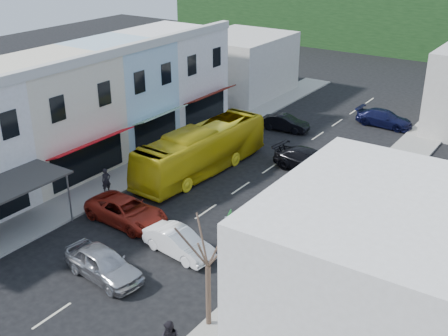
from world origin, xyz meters
TOP-DOWN VIEW (x-y plane):
  - ground at (0.00, 0.00)m, footprint 120.00×120.00m
  - sidewalk_left at (-7.50, 10.00)m, footprint 3.00×52.00m
  - sidewalk_right at (7.50, 10.00)m, footprint 3.00×52.00m
  - shopfront_row at (-12.49, 5.00)m, footprint 8.25×30.00m
  - right_building at (13.50, -4.00)m, footprint 8.00×9.00m
  - distant_block_left at (-12.00, 27.00)m, footprint 8.00×10.00m
  - bus at (-3.74, 8.72)m, footprint 3.10×11.71m
  - car_silver at (-0.19, -4.48)m, footprint 4.59×2.33m
  - car_white at (1.58, -0.68)m, footprint 4.60×2.37m
  - car_red at (-3.10, 0.32)m, footprint 4.70×2.15m
  - car_black_near at (2.59, 13.04)m, footprint 4.67×2.31m
  - car_black_far at (-2.93, 19.65)m, footprint 4.56×2.23m
  - car_navy_far at (3.71, 25.43)m, footprint 4.57×2.03m
  - pedestrian_left at (-6.70, 2.31)m, footprint 0.59×0.70m
  - direction_sign at (5.80, -2.47)m, footprint 1.49×2.10m
  - street_tree at (6.30, -4.59)m, footprint 2.84×2.84m
  - traffic_signal at (5.80, 31.86)m, footprint 0.57×0.96m

SIDE VIEW (x-z plane):
  - ground at x=0.00m, z-range 0.00..0.00m
  - sidewalk_left at x=-7.50m, z-range 0.00..0.15m
  - sidewalk_right at x=7.50m, z-range 0.00..0.15m
  - car_silver at x=-0.19m, z-range 0.00..1.40m
  - car_white at x=1.58m, z-range 0.00..1.40m
  - car_red at x=-3.10m, z-range 0.00..1.40m
  - car_black_near at x=2.59m, z-range 0.00..1.40m
  - car_black_far at x=-2.93m, z-range 0.00..1.40m
  - car_navy_far at x=3.71m, z-range 0.00..1.40m
  - pedestrian_left at x=-6.70m, z-range 0.15..1.85m
  - bus at x=-3.74m, z-range 0.00..3.10m
  - direction_sign at x=5.80m, z-range 0.00..4.34m
  - traffic_signal at x=5.80m, z-range 0.00..4.51m
  - distant_block_left at x=-12.00m, z-range 0.00..6.00m
  - street_tree at x=6.30m, z-range 0.00..6.22m
  - shopfront_row at x=-12.49m, z-range 0.00..8.00m
  - right_building at x=13.50m, z-range 0.00..8.00m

